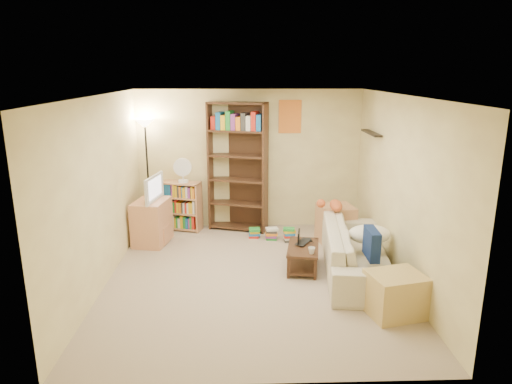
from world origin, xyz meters
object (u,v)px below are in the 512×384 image
(mug, at_px, (312,251))
(side_table, at_px, (335,224))
(laptop, at_px, (306,243))
(coffee_table, at_px, (303,255))
(tall_bookshelf, at_px, (238,164))
(short_bookshelf, at_px, (182,206))
(tabby_cat, at_px, (333,205))
(television, at_px, (150,188))
(sofa, at_px, (357,251))
(desk_fan, at_px, (183,170))
(tv_stand, at_px, (152,222))
(end_cabinet, at_px, (395,294))
(floor_lamp, at_px, (146,142))

(mug, relative_size, side_table, 0.22)
(laptop, height_order, mug, mug)
(coffee_table, distance_m, tall_bookshelf, 2.25)
(short_bookshelf, bearing_deg, tabby_cat, -5.83)
(coffee_table, height_order, side_table, side_table)
(television, bearing_deg, tall_bookshelf, -54.45)
(sofa, distance_m, short_bookshelf, 3.33)
(laptop, height_order, television, television)
(sofa, relative_size, desk_fan, 5.32)
(mug, distance_m, tv_stand, 2.83)
(sofa, height_order, tv_stand, tv_stand)
(mug, distance_m, side_table, 1.49)
(tall_bookshelf, xyz_separation_m, desk_fan, (-0.97, -0.04, -0.08))
(laptop, relative_size, tv_stand, 0.55)
(tabby_cat, xyz_separation_m, tv_stand, (-2.95, 0.37, -0.37))
(laptop, xyz_separation_m, desk_fan, (-1.98, 1.63, 0.76))
(short_bookshelf, height_order, end_cabinet, short_bookshelf)
(coffee_table, bearing_deg, tabby_cat, 62.89)
(mug, relative_size, tall_bookshelf, 0.06)
(tabby_cat, height_order, end_cabinet, tabby_cat)
(sofa, bearing_deg, tv_stand, 75.01)
(mug, height_order, side_table, side_table)
(desk_fan, relative_size, floor_lamp, 0.22)
(coffee_table, bearing_deg, sofa, -0.37)
(mug, bearing_deg, tabby_cat, 64.46)
(mug, height_order, short_bookshelf, short_bookshelf)
(tabby_cat, bearing_deg, sofa, -78.31)
(desk_fan, bearing_deg, side_table, -14.02)
(coffee_table, height_order, tall_bookshelf, tall_bookshelf)
(floor_lamp, bearing_deg, short_bookshelf, -0.00)
(sofa, xyz_separation_m, floor_lamp, (-3.29, 1.92, 1.27))
(tabby_cat, distance_m, end_cabinet, 2.16)
(laptop, bearing_deg, tall_bookshelf, 60.78)
(tv_stand, bearing_deg, sofa, -10.98)
(tv_stand, relative_size, short_bookshelf, 0.83)
(sofa, xyz_separation_m, side_table, (-0.06, 1.22, -0.01))
(tv_stand, bearing_deg, television, 0.00)
(desk_fan, bearing_deg, sofa, -35.06)
(sofa, bearing_deg, short_bookshelf, 61.73)
(side_table, bearing_deg, tv_stand, 179.29)
(laptop, bearing_deg, coffee_table, 179.66)
(mug, distance_m, short_bookshelf, 2.90)
(sofa, relative_size, coffee_table, 2.76)
(coffee_table, distance_m, tv_stand, 2.64)
(coffee_table, height_order, floor_lamp, floor_lamp)
(tv_stand, bearing_deg, floor_lamp, 114.26)
(end_cabinet, bearing_deg, floor_lamp, 138.08)
(sofa, distance_m, tall_bookshelf, 2.71)
(tabby_cat, xyz_separation_m, laptop, (-0.51, -0.65, -0.38))
(short_bookshelf, relative_size, end_cabinet, 1.45)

